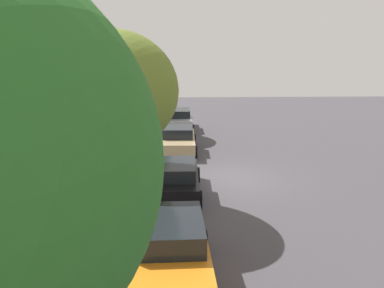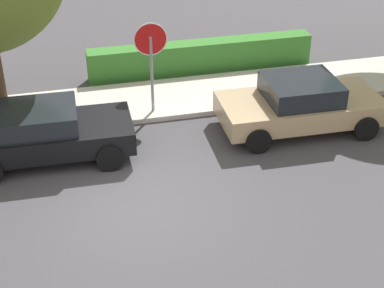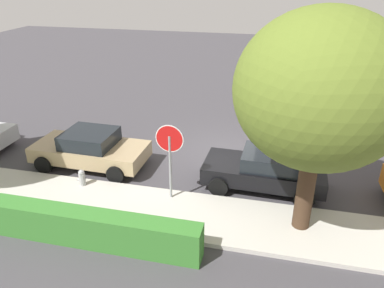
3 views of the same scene
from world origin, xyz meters
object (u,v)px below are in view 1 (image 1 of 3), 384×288
stop_sign (142,133)px  parked_car_tan (178,139)px  street_tree_mid_block (136,75)px  parked_car_orange (171,251)px  street_tree_near_corner (114,92)px  parked_car_black (175,177)px  parked_car_silver (178,119)px  fire_hydrant (148,147)px

stop_sign → parked_car_tan: 4.09m
stop_sign → street_tree_mid_block: size_ratio=0.47×
stop_sign → parked_car_orange: bearing=-170.5°
parked_car_orange → street_tree_mid_block: (16.39, 2.43, 3.14)m
stop_sign → street_tree_near_corner: (-4.01, 0.48, 2.26)m
parked_car_black → parked_car_silver: bearing=-0.8°
stop_sign → parked_car_black: (-2.89, -1.51, -1.13)m
parked_car_tan → fire_hydrant: parked_car_tan is taller
parked_car_tan → fire_hydrant: 1.69m
street_tree_near_corner → fire_hydrant: (7.13, -0.50, -3.74)m
parked_car_black → street_tree_near_corner: street_tree_near_corner is taller
parked_car_silver → fire_hydrant: (-6.40, 1.65, -0.39)m
parked_car_orange → fire_hydrant: (11.61, 1.40, -0.43)m
fire_hydrant → parked_car_orange: bearing=-173.1°
parked_car_black → stop_sign: bearing=27.5°
parked_car_silver → street_tree_near_corner: street_tree_near_corner is taller
street_tree_near_corner → street_tree_mid_block: (11.91, 0.53, -0.17)m
parked_car_black → street_tree_mid_block: (10.79, 2.51, 3.23)m
stop_sign → street_tree_near_corner: street_tree_near_corner is taller
fire_hydrant → stop_sign: bearing=179.6°
parked_car_silver → street_tree_mid_block: size_ratio=0.77×
street_tree_near_corner → street_tree_mid_block: street_tree_near_corner is taller
parked_car_silver → fire_hydrant: parked_car_silver is taller
parked_car_tan → parked_car_silver: 5.94m
parked_car_tan → parked_car_silver: size_ratio=0.98×
parked_car_silver → stop_sign: bearing=170.0°
parked_car_orange → street_tree_near_corner: (4.48, 1.90, 3.31)m
parked_car_tan → parked_car_orange: size_ratio=1.08×
parked_car_black → parked_car_tan: bearing=-0.9°
stop_sign → parked_car_orange: size_ratio=0.67×
stop_sign → street_tree_near_corner: size_ratio=0.43×
parked_car_tan → parked_car_orange: bearing=179.1°
street_tree_near_corner → street_tree_mid_block: bearing=2.6°
stop_sign → parked_car_silver: 9.73m
stop_sign → parked_car_silver: size_ratio=0.61×
parked_car_orange → parked_car_silver: parked_car_orange is taller
parked_car_black → street_tree_mid_block: 11.53m
parked_car_silver → street_tree_mid_block: (-1.62, 2.68, 3.18)m
parked_car_tan → street_tree_mid_block: size_ratio=0.76×
stop_sign → fire_hydrant: (3.12, -0.02, -1.48)m
parked_car_tan → stop_sign: bearing=155.8°
stop_sign → parked_car_orange: 8.67m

